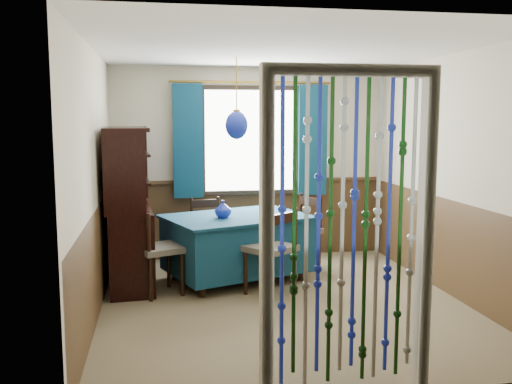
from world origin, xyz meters
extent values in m
plane|color=brown|center=(0.00, 0.00, 0.00)|extent=(4.00, 4.00, 0.00)
plane|color=silver|center=(0.00, 0.00, 2.50)|extent=(4.00, 4.00, 0.00)
plane|color=beige|center=(0.00, 2.00, 1.25)|extent=(3.60, 0.00, 3.60)
plane|color=beige|center=(0.00, -2.00, 1.25)|extent=(3.60, 0.00, 3.60)
plane|color=beige|center=(-1.80, 0.00, 1.25)|extent=(0.00, 4.00, 4.00)
plane|color=beige|center=(1.80, 0.00, 1.25)|extent=(0.00, 4.00, 4.00)
plane|color=#47311B|center=(0.00, 1.99, 0.50)|extent=(3.60, 0.00, 3.60)
plane|color=#47311B|center=(0.00, -1.99, 0.50)|extent=(3.60, 0.00, 3.60)
plane|color=#47311B|center=(-1.79, 0.00, 0.50)|extent=(0.00, 4.00, 4.00)
plane|color=#47311B|center=(1.79, 0.00, 0.50)|extent=(0.00, 4.00, 4.00)
cube|color=black|center=(0.00, 1.95, 1.55)|extent=(1.32, 0.12, 1.42)
cube|color=#0F3750|center=(-0.34, 0.88, 0.42)|extent=(1.75, 1.46, 0.60)
cube|color=#0F3750|center=(-0.34, 0.88, 0.73)|extent=(1.82, 1.54, 0.03)
cylinder|color=black|center=(-0.78, 0.31, 0.07)|extent=(0.07, 0.07, 0.14)
cylinder|color=black|center=(0.37, 0.73, 0.07)|extent=(0.07, 0.07, 0.14)
cylinder|color=black|center=(-1.04, 1.02, 0.07)|extent=(0.07, 0.07, 0.14)
cylinder|color=black|center=(0.11, 1.44, 0.07)|extent=(0.07, 0.07, 0.14)
cylinder|color=black|center=(-0.11, 0.03, 0.23)|extent=(0.05, 0.05, 0.46)
cylinder|color=black|center=(0.19, 0.26, 0.23)|extent=(0.05, 0.05, 0.46)
cylinder|color=black|center=(-0.33, 0.32, 0.23)|extent=(0.05, 0.05, 0.46)
cylinder|color=black|center=(-0.03, 0.54, 0.23)|extent=(0.05, 0.05, 0.46)
cube|color=#5B5549|center=(-0.07, 0.29, 0.50)|extent=(0.62, 0.62, 0.06)
cube|color=black|center=(0.04, 0.14, 0.84)|extent=(0.34, 0.27, 0.10)
cylinder|color=black|center=(-0.11, 0.03, 0.69)|extent=(0.04, 0.04, 0.45)
cylinder|color=black|center=(0.19, 0.25, 0.69)|extent=(0.04, 0.04, 0.45)
cylinder|color=black|center=(-0.46, 1.67, 0.22)|extent=(0.04, 0.04, 0.43)
cylinder|color=black|center=(-0.80, 1.63, 0.22)|extent=(0.04, 0.04, 0.43)
cylinder|color=black|center=(-0.42, 1.35, 0.22)|extent=(0.04, 0.04, 0.43)
cylinder|color=black|center=(-0.76, 1.31, 0.22)|extent=(0.04, 0.04, 0.43)
cube|color=#5B5549|center=(-0.61, 1.49, 0.46)|extent=(0.47, 0.45, 0.06)
cube|color=black|center=(-0.63, 1.66, 0.78)|extent=(0.36, 0.09, 0.10)
cylinder|color=black|center=(-0.46, 1.68, 0.64)|extent=(0.04, 0.04, 0.42)
cylinder|color=black|center=(-0.80, 1.64, 0.64)|extent=(0.04, 0.04, 0.42)
cylinder|color=black|center=(-1.44, 0.60, 0.23)|extent=(0.04, 0.04, 0.46)
cylinder|color=black|center=(-1.30, 0.26, 0.23)|extent=(0.04, 0.04, 0.46)
cylinder|color=black|center=(-1.11, 0.73, 0.23)|extent=(0.04, 0.04, 0.46)
cylinder|color=black|center=(-0.98, 0.39, 0.23)|extent=(0.04, 0.04, 0.46)
cube|color=#5B5549|center=(-1.21, 0.50, 0.49)|extent=(0.56, 0.57, 0.06)
cube|color=black|center=(-1.38, 0.43, 0.82)|extent=(0.18, 0.37, 0.10)
cylinder|color=black|center=(-1.45, 0.60, 0.68)|extent=(0.04, 0.04, 0.45)
cylinder|color=black|center=(-1.31, 0.26, 0.68)|extent=(0.04, 0.04, 0.45)
cylinder|color=black|center=(0.71, 1.13, 0.23)|extent=(0.04, 0.04, 0.46)
cylinder|color=black|center=(0.55, 1.46, 0.23)|extent=(0.04, 0.04, 0.46)
cylinder|color=black|center=(0.39, 0.98, 0.23)|extent=(0.04, 0.04, 0.46)
cylinder|color=black|center=(0.24, 1.31, 0.23)|extent=(0.04, 0.04, 0.46)
cube|color=#5B5549|center=(0.47, 1.22, 0.49)|extent=(0.58, 0.59, 0.06)
cube|color=black|center=(0.64, 1.30, 0.82)|extent=(0.20, 0.37, 0.10)
cylinder|color=black|center=(0.72, 1.13, 0.68)|extent=(0.04, 0.04, 0.45)
cylinder|color=black|center=(0.56, 1.46, 0.68)|extent=(0.04, 0.04, 0.45)
cube|color=black|center=(-1.54, 0.95, 0.44)|extent=(0.57, 1.37, 0.87)
cube|color=black|center=(-1.54, 0.31, 1.31)|extent=(0.41, 0.08, 0.87)
cube|color=black|center=(-1.54, 1.59, 1.31)|extent=(0.41, 0.08, 0.87)
cube|color=black|center=(-1.54, 0.95, 1.73)|extent=(0.52, 1.36, 0.04)
cube|color=black|center=(-1.75, 0.95, 1.31)|extent=(0.14, 1.31, 0.87)
cube|color=black|center=(-1.51, 0.95, 1.18)|extent=(0.47, 1.28, 0.02)
cube|color=black|center=(-1.51, 0.95, 1.47)|extent=(0.47, 1.28, 0.02)
cylinder|color=olive|center=(-0.34, 0.88, 2.13)|extent=(0.01, 0.01, 0.74)
ellipsoid|color=#152697|center=(-0.34, 0.88, 1.76)|extent=(0.25, 0.25, 0.31)
cylinder|color=olive|center=(-0.34, 0.88, 1.92)|extent=(0.08, 0.08, 0.03)
imported|color=#152697|center=(-0.51, 0.78, 0.83)|extent=(0.21, 0.21, 0.18)
imported|color=beige|center=(-1.49, 0.73, 1.22)|extent=(0.28, 0.28, 0.06)
imported|color=beige|center=(-1.49, 1.24, 0.95)|extent=(0.17, 0.17, 0.16)
camera|label=1|loc=(-1.22, -5.43, 1.84)|focal=40.00mm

